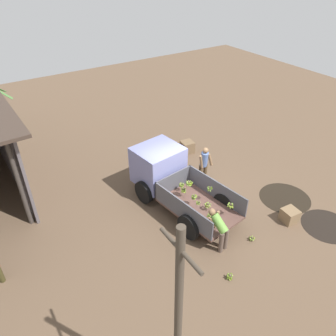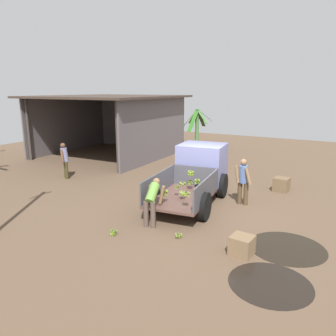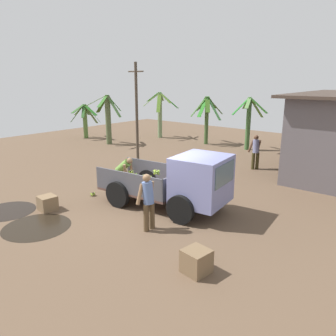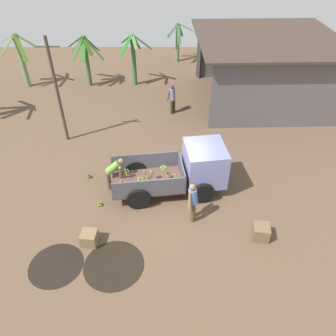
{
  "view_description": "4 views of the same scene",
  "coord_description": "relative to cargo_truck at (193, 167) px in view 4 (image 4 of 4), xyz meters",
  "views": [
    {
      "loc": [
        -7.85,
        5.92,
        8.14
      ],
      "look_at": [
        0.48,
        0.49,
        1.46
      ],
      "focal_mm": 35.0,
      "sensor_mm": 36.0,
      "label": 1
    },
    {
      "loc": [
        -10.24,
        -4.6,
        4.0
      ],
      "look_at": [
        -0.85,
        0.82,
        1.38
      ],
      "focal_mm": 35.0,
      "sensor_mm": 36.0,
      "label": 2
    },
    {
      "loc": [
        6.71,
        -7.63,
        4.24
      ],
      "look_at": [
        -0.06,
        0.34,
        1.37
      ],
      "focal_mm": 35.0,
      "sensor_mm": 36.0,
      "label": 3
    },
    {
      "loc": [
        -0.24,
        -9.72,
        9.0
      ],
      "look_at": [
        -0.24,
        0.28,
        1.1
      ],
      "focal_mm": 35.0,
      "sensor_mm": 36.0,
      "label": 4
    }
  ],
  "objects": [
    {
      "name": "banana_palm_1",
      "position": [
        -6.05,
        10.02,
        0.76
      ],
      "size": [
        2.45,
        2.01,
        3.12
      ],
      "color": "#3F5C2E",
      "rests_on": "ground"
    },
    {
      "name": "wooden_crate_1",
      "position": [
        2.23,
        -2.65,
        -0.75
      ],
      "size": [
        0.62,
        0.62,
        0.55
      ],
      "primitive_type": "cube",
      "rotation": [
        0.0,
        0.0,
        4.59
      ],
      "color": "brown",
      "rests_on": "ground"
    },
    {
      "name": "warehouse_shed",
      "position": [
        5.05,
        8.13,
        1.61
      ],
      "size": [
        8.03,
        7.8,
        3.63
      ],
      "rotation": [
        0.0,
        0.0,
        0.03
      ],
      "color": "#5C5558",
      "rests_on": "ground"
    },
    {
      "name": "utility_pole",
      "position": [
        -5.98,
        3.6,
        1.58
      ],
      "size": [
        1.02,
        0.14,
        5.01
      ],
      "color": "#453B30",
      "rests_on": "ground"
    },
    {
      "name": "banana_palm_3",
      "position": [
        -3.12,
        10.18,
        0.66
      ],
      "size": [
        2.04,
        2.29,
        3.16
      ],
      "color": "#406835",
      "rests_on": "ground"
    },
    {
      "name": "banana_palm_6",
      "position": [
        -0.27,
        14.37,
        0.42
      ],
      "size": [
        1.9,
        2.11,
        2.71
      ],
      "color": "#5D7852",
      "rests_on": "ground"
    },
    {
      "name": "ground",
      "position": [
        -0.74,
        -0.41,
        -1.03
      ],
      "size": [
        36.0,
        36.0,
        0.0
      ],
      "primitive_type": "plane",
      "color": "brown"
    },
    {
      "name": "banana_bunch_on_ground_0",
      "position": [
        -4.37,
        0.59,
        -0.92
      ],
      "size": [
        0.22,
        0.23,
        0.2
      ],
      "color": "brown",
      "rests_on": "ground"
    },
    {
      "name": "person_foreground_visitor",
      "position": [
        -0.1,
        -1.77,
        -0.1
      ],
      "size": [
        0.38,
        0.65,
        1.67
      ],
      "rotation": [
        0.0,
        0.0,
        3.09
      ],
      "color": "brown",
      "rests_on": "ground"
    },
    {
      "name": "person_bystander_near_shed",
      "position": [
        -0.74,
        6.34,
        -0.11
      ],
      "size": [
        0.58,
        0.59,
        1.65
      ],
      "rotation": [
        0.0,
        0.0,
        2.55
      ],
      "color": "#3D371B",
      "rests_on": "ground"
    },
    {
      "name": "mud_patch_0",
      "position": [
        -4.58,
        -3.81,
        -1.02
      ],
      "size": [
        1.76,
        1.76,
        0.01
      ],
      "primitive_type": "cylinder",
      "color": "black",
      "rests_on": "ground"
    },
    {
      "name": "banana_palm_5",
      "position": [
        -10.02,
        9.89,
        0.73
      ],
      "size": [
        2.39,
        2.43,
        3.28
      ],
      "color": "#70895B",
      "rests_on": "ground"
    },
    {
      "name": "cargo_truck",
      "position": [
        0.0,
        0.0,
        0.0
      ],
      "size": [
        4.61,
        2.44,
        1.94
      ],
      "rotation": [
        0.0,
        0.0,
        0.13
      ],
      "color": "brown",
      "rests_on": "ground"
    },
    {
      "name": "person_worker_loading",
      "position": [
        -3.17,
        0.05,
        -0.22
      ],
      "size": [
        0.78,
        0.6,
        1.37
      ],
      "rotation": [
        0.0,
        0.0,
        0.17
      ],
      "color": "brown",
      "rests_on": "ground"
    },
    {
      "name": "wooden_crate_0",
      "position": [
        -3.65,
        -2.89,
        -0.78
      ],
      "size": [
        0.57,
        0.57,
        0.49
      ],
      "primitive_type": "cube",
      "rotation": [
        0.0,
        0.0,
        1.48
      ],
      "color": "#7D6244",
      "rests_on": "ground"
    },
    {
      "name": "mud_patch_1",
      "position": [
        -2.72,
        -3.8,
        -1.02
      ],
      "size": [
        1.97,
        1.97,
        0.01
      ],
      "primitive_type": "cylinder",
      "color": "black",
      "rests_on": "ground"
    },
    {
      "name": "banana_bunch_on_ground_1",
      "position": [
        -3.61,
        -1.09,
        -0.94
      ],
      "size": [
        0.21,
        0.2,
        0.16
      ],
      "color": "brown",
      "rests_on": "ground"
    }
  ]
}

